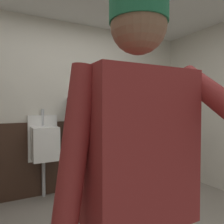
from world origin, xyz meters
The scene contains 6 objects.
wall_back centered at (0.00, 1.70, 1.27)m, with size 4.81×0.12×2.54m, color beige.
wainscot_band_back centered at (0.00, 1.63, 0.53)m, with size 4.21×0.03×1.05m, color #382319.
urinal_left centered at (-0.33, 1.48, 0.78)m, with size 0.40×0.34×1.24m.
urinal_middle centered at (0.42, 1.48, 0.78)m, with size 0.40×0.34×1.24m.
privacy_divider_panel centered at (0.05, 1.41, 0.95)m, with size 0.04×0.40×0.90m, color #4C4C51.
person centered at (-0.41, -0.86, 1.01)m, with size 0.64×0.60×1.71m.
Camera 1 is at (-0.90, -1.54, 1.30)m, focal length 34.55 mm.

